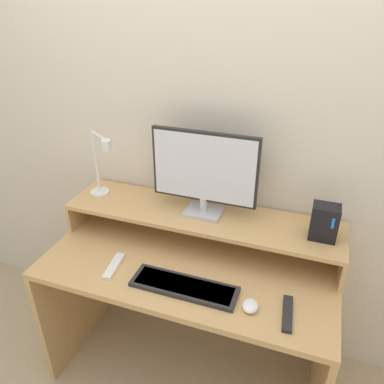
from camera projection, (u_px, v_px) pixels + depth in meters
wall_back at (214, 136)px, 1.86m from camera, size 6.00×0.05×2.50m
desk at (189, 293)px, 1.89m from camera, size 1.38×0.68×0.75m
monitor_shelf at (201, 217)px, 1.87m from camera, size 1.38×0.33×0.16m
monitor at (204, 172)px, 1.75m from camera, size 0.51×0.14×0.43m
desk_lamp at (101, 168)px, 1.92m from camera, size 0.20×0.15×0.36m
router_dock at (324, 222)px, 1.64m from camera, size 0.12×0.09×0.16m
keyboard at (184, 286)px, 1.63m from camera, size 0.47×0.14×0.02m
mouse at (250, 306)px, 1.52m from camera, size 0.07×0.08×0.03m
remote_control at (114, 266)px, 1.75m from camera, size 0.06×0.19×0.02m
remote_secondary at (287, 313)px, 1.49m from camera, size 0.06×0.19×0.02m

